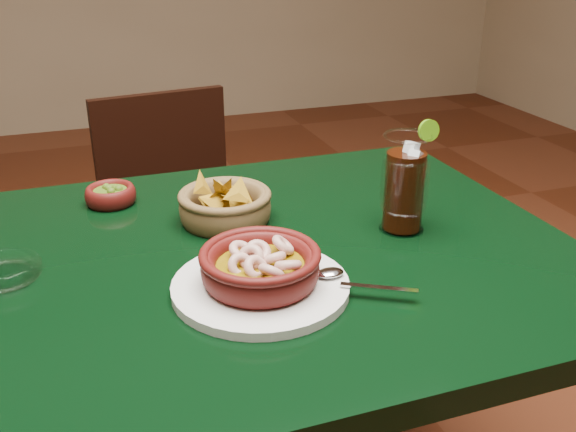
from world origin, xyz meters
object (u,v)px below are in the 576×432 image
object	(u,v)px
cola_drink	(405,184)
shrimp_plate	(261,271)
dining_chair	(180,236)
dining_table	(202,313)
chip_basket	(225,206)

from	to	relation	value
cola_drink	shrimp_plate	bearing A→B (deg)	-157.79
dining_chair	shrimp_plate	size ratio (longest dim) A/B	2.57
dining_table	dining_chair	world-z (taller)	dining_chair
shrimp_plate	cola_drink	distance (m)	0.31
dining_table	cola_drink	distance (m)	0.39
chip_basket	cola_drink	bearing A→B (deg)	-25.27
dining_table	cola_drink	bearing A→B (deg)	-1.21
dining_table	chip_basket	bearing A→B (deg)	58.61
dining_table	shrimp_plate	size ratio (longest dim) A/B	3.75
dining_table	cola_drink	world-z (taller)	cola_drink
dining_chair	cola_drink	world-z (taller)	cola_drink
dining_chair	shrimp_plate	world-z (taller)	same
dining_chair	cola_drink	size ratio (longest dim) A/B	4.39
dining_table	chip_basket	xyz separation A→B (m)	(0.07, 0.12, 0.13)
chip_basket	cola_drink	world-z (taller)	cola_drink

